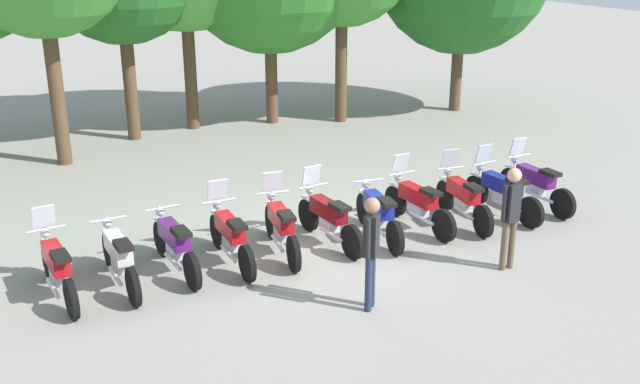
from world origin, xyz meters
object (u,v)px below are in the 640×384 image
(motorcycle_3, at_px, (230,235))
(motorcycle_9, at_px, (502,191))
(motorcycle_4, at_px, (281,226))
(motorcycle_6, at_px, (378,213))
(person_0, at_px, (371,244))
(motorcycle_0, at_px, (57,267))
(motorcycle_1, at_px, (119,257))
(motorcycle_7, at_px, (418,203))
(person_1, at_px, (511,210))
(motorcycle_10, at_px, (535,183))
(motorcycle_2, at_px, (175,244))
(motorcycle_8, at_px, (463,198))
(motorcycle_5, at_px, (328,217))

(motorcycle_3, xyz_separation_m, motorcycle_9, (5.77, -0.22, 0.00))
(motorcycle_4, xyz_separation_m, motorcycle_6, (1.92, -0.18, -0.01))
(motorcycle_9, xyz_separation_m, person_0, (-4.38, -2.30, 0.57))
(motorcycle_0, distance_m, motorcycle_1, 0.96)
(motorcycle_7, xyz_separation_m, person_1, (0.37, -2.26, 0.57))
(motorcycle_4, height_order, person_1, person_1)
(motorcycle_9, bearing_deg, motorcycle_10, -89.43)
(motorcycle_1, relative_size, person_1, 1.20)
(motorcycle_2, height_order, motorcycle_4, motorcycle_4)
(motorcycle_3, relative_size, motorcycle_8, 1.00)
(motorcycle_5, distance_m, motorcycle_7, 1.93)
(motorcycle_1, distance_m, motorcycle_6, 4.82)
(motorcycle_4, relative_size, motorcycle_9, 1.00)
(motorcycle_5, bearing_deg, motorcycle_0, 85.01)
(motorcycle_9, bearing_deg, motorcycle_3, 82.57)
(motorcycle_4, distance_m, motorcycle_10, 5.77)
(motorcycle_6, height_order, motorcycle_8, motorcycle_8)
(motorcycle_9, relative_size, person_0, 1.20)
(motorcycle_0, xyz_separation_m, motorcycle_9, (8.66, -0.20, 0.00))
(motorcycle_9, xyz_separation_m, motorcycle_10, (0.96, 0.10, 0.00))
(motorcycle_1, height_order, person_1, person_1)
(motorcycle_8, distance_m, motorcycle_10, 1.92)
(motorcycle_2, relative_size, person_1, 1.20)
(motorcycle_8, bearing_deg, motorcycle_7, 88.75)
(motorcycle_10, bearing_deg, motorcycle_1, 87.71)
(motorcycle_2, distance_m, person_0, 3.56)
(motorcycle_3, bearing_deg, motorcycle_7, -90.94)
(motorcycle_5, distance_m, motorcycle_8, 2.90)
(motorcycle_8, height_order, person_1, person_1)
(motorcycle_5, distance_m, person_0, 2.66)
(motorcycle_2, xyz_separation_m, motorcycle_4, (1.93, -0.08, 0.01))
(motorcycle_1, relative_size, motorcycle_8, 1.00)
(motorcycle_5, bearing_deg, motorcycle_1, 85.34)
(motorcycle_3, relative_size, person_0, 1.20)
(motorcycle_4, bearing_deg, motorcycle_9, -85.02)
(motorcycle_1, height_order, motorcycle_10, motorcycle_10)
(motorcycle_9, bearing_deg, person_0, 112.44)
(motorcycle_6, bearing_deg, motorcycle_0, 96.49)
(motorcycle_2, distance_m, person_1, 5.74)
(motorcycle_0, bearing_deg, motorcycle_10, -96.35)
(motorcycle_1, distance_m, motorcycle_5, 3.85)
(motorcycle_7, bearing_deg, motorcycle_0, 85.53)
(motorcycle_0, xyz_separation_m, motorcycle_3, (2.89, 0.03, 0.00))
(motorcycle_4, distance_m, motorcycle_6, 1.93)
(motorcycle_0, distance_m, motorcycle_3, 2.89)
(motorcycle_0, height_order, motorcycle_5, same)
(motorcycle_4, bearing_deg, motorcycle_5, -81.86)
(motorcycle_1, xyz_separation_m, motorcycle_5, (3.85, 0.06, 0.01))
(motorcycle_0, xyz_separation_m, motorcycle_2, (1.93, 0.12, -0.01))
(motorcycle_4, relative_size, person_0, 1.19)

